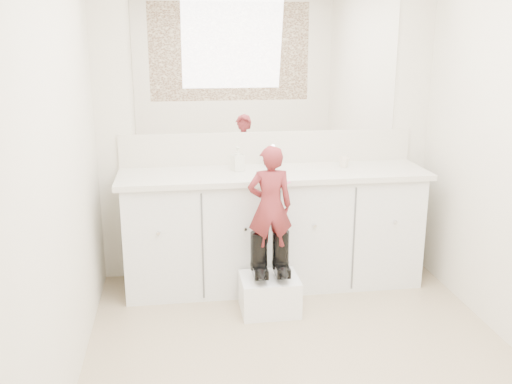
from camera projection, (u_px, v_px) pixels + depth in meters
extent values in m
plane|color=#998264|center=(308.00, 370.00, 3.29)|extent=(3.00, 3.00, 0.00)
plane|color=beige|center=(268.00, 124.00, 4.40)|extent=(2.60, 0.00, 2.60)
plane|color=beige|center=(447.00, 292.00, 1.53)|extent=(2.60, 0.00, 2.60)
plane|color=beige|center=(55.00, 176.00, 2.79)|extent=(0.00, 3.00, 3.00)
cube|color=silver|center=(273.00, 230.00, 4.34)|extent=(2.20, 0.55, 0.85)
cube|color=beige|center=(274.00, 174.00, 4.21)|extent=(2.28, 0.58, 0.04)
cube|color=beige|center=(268.00, 148.00, 4.43)|extent=(2.28, 0.03, 0.25)
cube|color=white|center=(268.00, 66.00, 4.27)|extent=(2.00, 0.02, 1.00)
cube|color=#472819|center=(462.00, 125.00, 1.42)|extent=(2.00, 0.01, 1.20)
cylinder|color=silver|center=(270.00, 160.00, 4.35)|extent=(0.08, 0.08, 0.10)
imported|color=beige|center=(344.00, 162.00, 4.33)|extent=(0.10, 0.10, 0.08)
imported|color=silver|center=(238.00, 159.00, 4.21)|extent=(0.10, 0.10, 0.18)
cube|color=white|center=(269.00, 294.00, 3.95)|extent=(0.40, 0.33, 0.25)
imported|color=#B0363C|center=(270.00, 206.00, 3.78)|extent=(0.30, 0.20, 0.82)
cylinder|color=pink|center=(281.00, 186.00, 3.75)|extent=(0.14, 0.01, 0.06)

